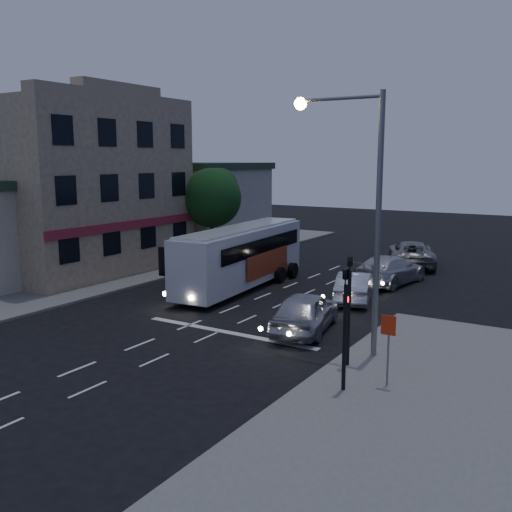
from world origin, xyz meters
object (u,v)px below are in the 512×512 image
Objects in this scene: traffic_signal_side at (345,315)px; street_tree at (212,195)px; regulatory_sign at (388,339)px; car_suv at (305,311)px; car_sedan_b at (390,270)px; car_sedan_c at (411,254)px; streetlight at (361,194)px; tour_bus at (242,255)px; car_sedan_a at (355,287)px; traffic_signal_main at (349,298)px.

street_tree is (-16.51, 16.22, 2.08)m from traffic_signal_side.
car_suv is at bearing 139.81° from regulatory_sign.
car_sedan_b is (0.03, 10.39, -0.02)m from car_suv.
car_sedan_c is 21.13m from regulatory_sign.
regulatory_sign is 5.18m from streetlight.
streetlight is at bearing 111.29° from car_sedan_b.
car_sedan_a is at bearing -1.04° from tour_bus.
car_sedan_c is 13.75m from street_tree.
streetlight is (2.99, -7.29, 5.00)m from car_sedan_a.
traffic_signal_side is at bearing -49.86° from tour_bus.
car_sedan_b is 13.31m from street_tree.
car_sedan_c is at bearing 101.39° from traffic_signal_side.
street_tree is at bearing 140.49° from streetlight.
car_suv is 1.08× the size of car_sedan_a.
car_sedan_b is 15.21m from regulatory_sign.
regulatory_sign is at bearing -44.41° from tour_bus.
streetlight is at bearing 100.20° from traffic_signal_main.
car_sedan_c is 21.88m from traffic_signal_side.
regulatory_sign is at bearing -41.08° from street_tree.
traffic_signal_side is at bearing -44.50° from street_tree.
streetlight reaches higher than car_sedan_b.
car_sedan_a is 14.24m from street_tree.
car_sedan_b is 2.53× the size of regulatory_sign.
regulatory_sign is (5.31, -20.43, 0.77)m from car_sedan_c.
car_sedan_c is (5.95, 11.13, -0.98)m from tour_bus.
car_sedan_b is at bearing -3.75° from street_tree.
streetlight is (9.31, -6.87, 3.93)m from tour_bus.
tour_bus is 8.41m from car_suv.
car_sedan_c reaches higher than car_sedan_a.
regulatory_sign is (1.70, -1.01, -0.82)m from traffic_signal_main.
car_sedan_c is (-0.56, 6.01, 0.02)m from car_sedan_b.
streetlight reaches higher than traffic_signal_side.
tour_bus is at bearing 140.43° from regulatory_sign.
car_sedan_b is 0.90× the size of street_tree.
regulatory_sign is at bearing 100.72° from car_sedan_a.
streetlight reaches higher than tour_bus.
regulatory_sign reaches higher than car_sedan_a.
car_sedan_a is at bearing 110.25° from traffic_signal_side.
car_suv is at bearing 72.06° from car_sedan_c.
regulatory_sign reaches higher than car_suv.
street_tree is at bearing 135.50° from traffic_signal_side.
car_sedan_b is 1.36× the size of traffic_signal_side.
car_sedan_a is at bearing -23.78° from street_tree.
streetlight is at bearing 105.70° from traffic_signal_side.
car_suv is 0.81× the size of car_sedan_c.
streetlight reaches higher than car_suv.
regulatory_sign is (1.00, 0.96, -0.82)m from traffic_signal_side.
traffic_signal_side reaches higher than car_suv.
tour_bus reaches higher than car_suv.
tour_bus is 2.68× the size of traffic_signal_side.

